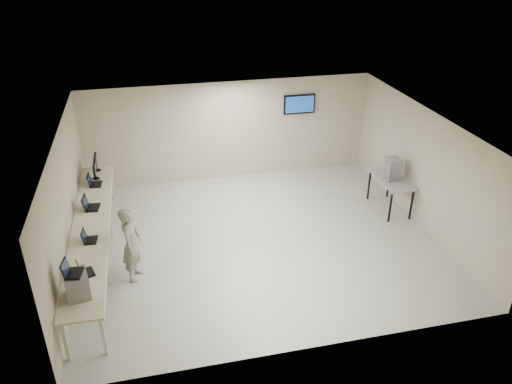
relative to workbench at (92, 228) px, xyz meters
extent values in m
cube|color=#AFB39E|center=(3.59, 0.00, -0.83)|extent=(8.00, 7.00, 0.01)
cube|color=white|center=(3.59, 0.00, 1.97)|extent=(8.00, 7.00, 0.01)
cube|color=tan|center=(3.59, 3.50, 0.57)|extent=(8.00, 0.01, 2.80)
cube|color=tan|center=(3.59, -3.50, 0.57)|extent=(8.00, 0.01, 2.80)
cube|color=tan|center=(-0.41, 0.00, 0.57)|extent=(0.01, 7.00, 2.80)
cube|color=tan|center=(7.59, 0.00, 0.57)|extent=(0.01, 7.00, 2.80)
cube|color=black|center=(5.59, 3.48, 1.22)|extent=(0.15, 0.04, 0.15)
cube|color=black|center=(5.59, 3.44, 1.22)|extent=(0.90, 0.06, 0.55)
cube|color=navy|center=(5.59, 3.40, 1.22)|extent=(0.82, 0.01, 0.47)
cube|color=beige|center=(-0.01, 0.00, 0.05)|extent=(0.75, 6.00, 0.04)
cube|color=beige|center=(0.36, 0.00, 0.02)|extent=(0.02, 6.00, 0.06)
cube|color=beige|center=(-0.31, -2.85, -0.40)|extent=(0.06, 0.06, 0.86)
cube|color=beige|center=(0.29, -2.85, -0.40)|extent=(0.06, 0.06, 0.86)
cube|color=beige|center=(-0.31, -0.90, -0.40)|extent=(0.06, 0.06, 0.86)
cube|color=beige|center=(0.29, -0.90, -0.40)|extent=(0.06, 0.06, 0.86)
cube|color=beige|center=(-0.31, 0.90, -0.40)|extent=(0.06, 0.06, 0.86)
cube|color=beige|center=(0.29, 0.90, -0.40)|extent=(0.06, 0.06, 0.86)
cube|color=beige|center=(-0.31, 2.85, -0.40)|extent=(0.06, 0.06, 0.86)
cube|color=beige|center=(0.29, 2.85, -0.40)|extent=(0.06, 0.06, 0.86)
cube|color=gray|center=(-0.06, -2.34, 0.30)|extent=(0.46, 0.50, 0.45)
cube|color=black|center=(-0.06, -2.34, 0.53)|extent=(0.30, 0.38, 0.02)
cube|color=black|center=(-0.19, -2.34, 0.67)|extent=(0.12, 0.33, 0.25)
cube|color=black|center=(-0.17, -2.34, 0.67)|extent=(0.09, 0.29, 0.21)
cube|color=black|center=(0.03, -1.72, 0.08)|extent=(0.32, 0.38, 0.02)
cube|color=black|center=(-0.08, -1.72, 0.21)|extent=(0.15, 0.31, 0.23)
cube|color=black|center=(-0.07, -1.72, 0.21)|extent=(0.13, 0.27, 0.19)
cube|color=black|center=(0.04, -0.63, 0.08)|extent=(0.26, 0.35, 0.02)
cube|color=black|center=(-0.08, -0.63, 0.21)|extent=(0.09, 0.31, 0.23)
cube|color=black|center=(-0.07, -0.63, 0.21)|extent=(0.07, 0.27, 0.19)
cube|color=black|center=(-0.01, 0.73, 0.09)|extent=(0.33, 0.42, 0.02)
cube|color=black|center=(-0.15, 0.73, 0.24)|extent=(0.12, 0.38, 0.28)
cube|color=black|center=(-0.13, 0.73, 0.24)|extent=(0.09, 0.33, 0.23)
cube|color=black|center=(0.00, 1.91, 0.08)|extent=(0.29, 0.38, 0.02)
cube|color=black|center=(-0.13, 1.91, 0.23)|extent=(0.09, 0.35, 0.27)
cube|color=black|center=(-0.12, 1.91, 0.23)|extent=(0.07, 0.31, 0.22)
cylinder|color=black|center=(-0.01, 2.25, 0.08)|extent=(0.18, 0.18, 0.01)
cube|color=black|center=(-0.01, 2.25, 0.16)|extent=(0.04, 0.03, 0.15)
cube|color=black|center=(-0.01, 2.25, 0.35)|extent=(0.05, 0.42, 0.28)
cube|color=black|center=(0.01, 2.25, 0.35)|extent=(0.00, 0.38, 0.24)
cylinder|color=black|center=(-0.01, 2.75, 0.08)|extent=(0.19, 0.19, 0.01)
cube|color=black|center=(-0.01, 2.75, 0.17)|extent=(0.04, 0.03, 0.15)
cube|color=black|center=(-0.01, 2.75, 0.36)|extent=(0.05, 0.43, 0.29)
cube|color=black|center=(0.01, 2.75, 0.36)|extent=(0.00, 0.39, 0.25)
imported|color=#656851|center=(0.81, -0.80, -0.02)|extent=(0.54, 0.68, 1.62)
cube|color=#969696|center=(7.19, 0.69, 0.01)|extent=(0.66, 1.42, 0.04)
cube|color=black|center=(6.91, 0.07, -0.42)|extent=(0.04, 0.04, 0.82)
cube|color=black|center=(6.91, 1.30, -0.42)|extent=(0.04, 0.04, 0.82)
cube|color=black|center=(7.47, 0.07, -0.42)|extent=(0.04, 0.04, 0.82)
cube|color=black|center=(7.47, 1.30, -0.42)|extent=(0.04, 0.04, 0.82)
cube|color=gray|center=(7.17, 0.69, 0.12)|extent=(0.35, 0.39, 0.18)
cube|color=gray|center=(7.17, 0.69, 0.30)|extent=(0.35, 0.39, 0.18)
cube|color=gray|center=(7.17, 0.69, 0.49)|extent=(0.35, 0.39, 0.18)
camera|label=1|loc=(1.35, -9.47, 5.50)|focal=35.00mm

